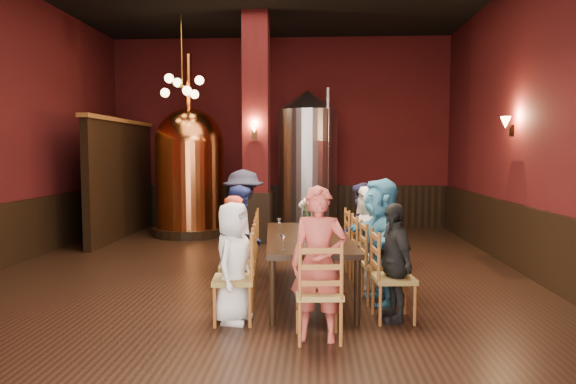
# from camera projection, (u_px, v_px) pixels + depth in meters

# --- Properties ---
(room) EXTENTS (10.00, 10.02, 4.50)m
(room) POSITION_uv_depth(u_px,v_px,m) (255.00, 120.00, 7.32)
(room) COLOR black
(room) RESTS_ON ground
(wainscot_right) EXTENTS (0.08, 9.90, 1.00)m
(wainscot_right) POSITION_uv_depth(u_px,v_px,m) (534.00, 244.00, 7.24)
(wainscot_right) COLOR black
(wainscot_right) RESTS_ON ground
(wainscot_back) EXTENTS (7.90, 0.08, 1.00)m
(wainscot_back) POSITION_uv_depth(u_px,v_px,m) (279.00, 206.00, 12.39)
(wainscot_back) COLOR black
(wainscot_back) RESTS_ON ground
(column) EXTENTS (0.58, 0.58, 4.50)m
(column) POSITION_uv_depth(u_px,v_px,m) (256.00, 129.00, 10.12)
(column) COLOR #480F10
(column) RESTS_ON ground
(partition) EXTENTS (0.22, 3.50, 2.40)m
(partition) POSITION_uv_depth(u_px,v_px,m) (122.00, 180.00, 10.76)
(partition) COLOR black
(partition) RESTS_ON ground
(pendant_cluster) EXTENTS (0.90, 0.90, 1.70)m
(pendant_cluster) POSITION_uv_depth(u_px,v_px,m) (182.00, 87.00, 10.24)
(pendant_cluster) COLOR #A57226
(pendant_cluster) RESTS_ON room
(sconce_wall) EXTENTS (0.20, 0.20, 0.36)m
(sconce_wall) POSITION_uv_depth(u_px,v_px,m) (512.00, 126.00, 7.91)
(sconce_wall) COLOR black
(sconce_wall) RESTS_ON room
(sconce_column) EXTENTS (0.20, 0.20, 0.36)m
(sconce_column) POSITION_uv_depth(u_px,v_px,m) (255.00, 131.00, 9.83)
(sconce_column) COLOR black
(sconce_column) RESTS_ON column
(dining_table) EXTENTS (1.21, 2.48, 0.75)m
(dining_table) POSITION_uv_depth(u_px,v_px,m) (307.00, 241.00, 6.40)
(dining_table) COLOR black
(dining_table) RESTS_ON ground
(chair_0) EXTENTS (0.50, 0.50, 0.92)m
(chair_0) POSITION_uv_depth(u_px,v_px,m) (233.00, 279.00, 5.39)
(chair_0) COLOR brown
(chair_0) RESTS_ON ground
(person_0) EXTENTS (0.54, 0.70, 1.27)m
(person_0) POSITION_uv_depth(u_px,v_px,m) (233.00, 262.00, 5.38)
(person_0) COLOR white
(person_0) RESTS_ON ground
(chair_1) EXTENTS (0.50, 0.50, 0.92)m
(chair_1) POSITION_uv_depth(u_px,v_px,m) (237.00, 265.00, 6.06)
(chair_1) COLOR brown
(chair_1) RESTS_ON ground
(person_1) EXTENTS (0.34, 0.49, 1.28)m
(person_1) POSITION_uv_depth(u_px,v_px,m) (237.00, 250.00, 6.04)
(person_1) COLOR #B2311E
(person_1) RESTS_ON ground
(chair_2) EXTENTS (0.50, 0.50, 0.92)m
(chair_2) POSITION_uv_depth(u_px,v_px,m) (241.00, 254.00, 6.72)
(chair_2) COLOR brown
(chair_2) RESTS_ON ground
(person_2) EXTENTS (0.46, 0.72, 1.36)m
(person_2) POSITION_uv_depth(u_px,v_px,m) (241.00, 237.00, 6.70)
(person_2) COLOR navy
(person_2) RESTS_ON ground
(chair_3) EXTENTS (0.50, 0.50, 0.92)m
(chair_3) POSITION_uv_depth(u_px,v_px,m) (243.00, 245.00, 7.38)
(chair_3) COLOR brown
(chair_3) RESTS_ON ground
(person_3) EXTENTS (0.71, 1.07, 1.54)m
(person_3) POSITION_uv_depth(u_px,v_px,m) (243.00, 223.00, 7.36)
(person_3) COLOR black
(person_3) RESTS_ON ground
(chair_4) EXTENTS (0.50, 0.50, 0.92)m
(chair_4) POSITION_uv_depth(u_px,v_px,m) (394.00, 278.00, 5.45)
(chair_4) COLOR brown
(chair_4) RESTS_ON ground
(person_4) EXTENTS (0.49, 0.79, 1.26)m
(person_4) POSITION_uv_depth(u_px,v_px,m) (394.00, 262.00, 5.43)
(person_4) COLOR black
(person_4) RESTS_ON ground
(chair_5) EXTENTS (0.50, 0.50, 0.92)m
(chair_5) POSITION_uv_depth(u_px,v_px,m) (380.00, 264.00, 6.11)
(chair_5) COLOR brown
(chair_5) RESTS_ON ground
(person_5) EXTENTS (0.67, 1.43, 1.49)m
(person_5) POSITION_uv_depth(u_px,v_px,m) (381.00, 240.00, 6.09)
(person_5) COLOR teal
(person_5) RESTS_ON ground
(chair_6) EXTENTS (0.50, 0.50, 0.92)m
(chair_6) POSITION_uv_depth(u_px,v_px,m) (370.00, 253.00, 6.77)
(chair_6) COLOR brown
(chair_6) RESTS_ON ground
(person_6) EXTENTS (0.54, 0.73, 1.35)m
(person_6) POSITION_uv_depth(u_px,v_px,m) (370.00, 237.00, 6.76)
(person_6) COLOR #B5B1A0
(person_6) RESTS_ON ground
(chair_7) EXTENTS (0.50, 0.50, 0.92)m
(chair_7) POSITION_uv_depth(u_px,v_px,m) (361.00, 244.00, 7.44)
(chair_7) COLOR brown
(chair_7) RESTS_ON ground
(person_7) EXTENTS (0.38, 0.68, 1.35)m
(person_7) POSITION_uv_depth(u_px,v_px,m) (361.00, 229.00, 7.42)
(person_7) COLOR #1E1D3A
(person_7) RESTS_ON ground
(chair_8) EXTENTS (0.50, 0.50, 0.92)m
(chair_8) POSITION_uv_depth(u_px,v_px,m) (319.00, 292.00, 4.87)
(chair_8) COLOR brown
(chair_8) RESTS_ON ground
(person_8) EXTENTS (0.57, 0.41, 1.47)m
(person_8) POSITION_uv_depth(u_px,v_px,m) (319.00, 264.00, 4.85)
(person_8) COLOR #B3453B
(person_8) RESTS_ON ground
(copper_kettle) EXTENTS (1.91, 1.91, 3.86)m
(copper_kettle) POSITION_uv_depth(u_px,v_px,m) (190.00, 170.00, 11.04)
(copper_kettle) COLOR black
(copper_kettle) RESTS_ON ground
(steel_vessel) EXTENTS (1.50, 1.50, 3.13)m
(steel_vessel) POSITION_uv_depth(u_px,v_px,m) (308.00, 162.00, 11.24)
(steel_vessel) COLOR #B2B2B7
(steel_vessel) RESTS_ON ground
(rose_vase) EXTENTS (0.23, 0.23, 0.39)m
(rose_vase) POSITION_uv_depth(u_px,v_px,m) (307.00, 207.00, 7.37)
(rose_vase) COLOR white
(rose_vase) RESTS_ON dining_table
(wine_glass_0) EXTENTS (0.07, 0.07, 0.17)m
(wine_glass_0) POSITION_uv_depth(u_px,v_px,m) (325.00, 235.00, 5.91)
(wine_glass_0) COLOR white
(wine_glass_0) RESTS_ON dining_table
(wine_glass_1) EXTENTS (0.07, 0.07, 0.17)m
(wine_glass_1) POSITION_uv_depth(u_px,v_px,m) (311.00, 235.00, 5.92)
(wine_glass_1) COLOR white
(wine_glass_1) RESTS_ON dining_table
(wine_glass_2) EXTENTS (0.07, 0.07, 0.17)m
(wine_glass_2) POSITION_uv_depth(u_px,v_px,m) (327.00, 237.00, 5.76)
(wine_glass_2) COLOR white
(wine_glass_2) RESTS_ON dining_table
(wine_glass_3) EXTENTS (0.07, 0.07, 0.17)m
(wine_glass_3) POSITION_uv_depth(u_px,v_px,m) (279.00, 225.00, 6.76)
(wine_glass_3) COLOR white
(wine_glass_3) RESTS_ON dining_table
(wine_glass_4) EXTENTS (0.07, 0.07, 0.17)m
(wine_glass_4) POSITION_uv_depth(u_px,v_px,m) (283.00, 243.00, 5.41)
(wine_glass_4) COLOR white
(wine_glass_4) RESTS_ON dining_table
(wine_glass_5) EXTENTS (0.07, 0.07, 0.17)m
(wine_glass_5) POSITION_uv_depth(u_px,v_px,m) (321.00, 225.00, 6.75)
(wine_glass_5) COLOR white
(wine_glass_5) RESTS_ON dining_table
(wine_glass_6) EXTENTS (0.07, 0.07, 0.17)m
(wine_glass_6) POSITION_uv_depth(u_px,v_px,m) (318.00, 242.00, 5.47)
(wine_glass_6) COLOR white
(wine_glass_6) RESTS_ON dining_table
(wine_glass_7) EXTENTS (0.07, 0.07, 0.17)m
(wine_glass_7) POSITION_uv_depth(u_px,v_px,m) (308.00, 224.00, 6.87)
(wine_glass_7) COLOR white
(wine_glass_7) RESTS_ON dining_table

